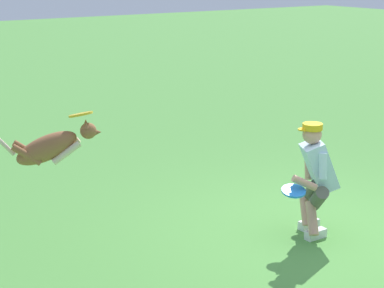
{
  "coord_description": "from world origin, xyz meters",
  "views": [
    {
      "loc": [
        5.01,
        4.69,
        2.97
      ],
      "look_at": [
        1.41,
        -0.73,
        1.12
      ],
      "focal_mm": 59.61,
      "sensor_mm": 36.0,
      "label": 1
    }
  ],
  "objects_px": {
    "frisbee_flying": "(81,114)",
    "frisbee_held": "(294,191)",
    "person": "(315,175)",
    "dog": "(52,147)"
  },
  "relations": [
    {
      "from": "person",
      "to": "frisbee_held",
      "type": "relative_size",
      "value": 4.91
    },
    {
      "from": "frisbee_flying",
      "to": "frisbee_held",
      "type": "bearing_deg",
      "value": 148.19
    },
    {
      "from": "frisbee_flying",
      "to": "frisbee_held",
      "type": "relative_size",
      "value": 0.96
    },
    {
      "from": "frisbee_flying",
      "to": "frisbee_held",
      "type": "distance_m",
      "value": 2.41
    },
    {
      "from": "person",
      "to": "frisbee_flying",
      "type": "height_order",
      "value": "frisbee_flying"
    },
    {
      "from": "frisbee_held",
      "to": "person",
      "type": "bearing_deg",
      "value": -169.95
    },
    {
      "from": "person",
      "to": "frisbee_flying",
      "type": "xyz_separation_m",
      "value": [
        2.29,
        -1.12,
        0.78
      ]
    },
    {
      "from": "frisbee_flying",
      "to": "person",
      "type": "bearing_deg",
      "value": 153.99
    },
    {
      "from": "dog",
      "to": "frisbee_flying",
      "type": "bearing_deg",
      "value": 9.68
    },
    {
      "from": "dog",
      "to": "frisbee_held",
      "type": "relative_size",
      "value": 3.87
    }
  ]
}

